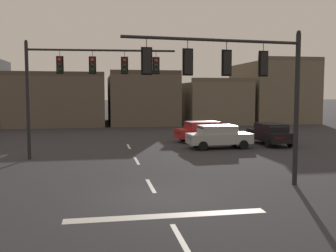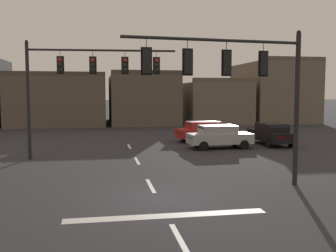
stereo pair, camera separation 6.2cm
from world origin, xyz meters
The scene contains 9 objects.
ground_plane centered at (0.00, 0.00, 0.00)m, with size 400.00×400.00×0.00m, color #2B2B30.
stop_bar_paint centered at (0.00, -2.00, 0.00)m, with size 6.40×0.50×0.01m, color silver.
lane_centreline centered at (0.00, 2.00, 0.00)m, with size 0.16×26.40×0.01m.
signal_mast_near_side centered at (3.40, 0.94, 4.52)m, with size 7.37×0.81×6.39m.
signal_mast_far_side centered at (-3.10, 9.41, 4.89)m, with size 8.58×0.85×6.85m.
car_lot_nearside centered at (10.39, 12.99, 0.86)m, with size 2.02×4.50×1.61m.
car_lot_middle centered at (6.05, 15.74, 0.86)m, with size 4.63×2.42×1.61m.
car_lot_farside centered at (6.09, 11.98, 0.86)m, with size 4.52×2.08×1.61m.
building_row centered at (2.01, 35.28, 3.26)m, with size 45.42×13.39×8.20m.
Camera 1 is at (-2.07, -13.64, 3.84)m, focal length 41.31 mm.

